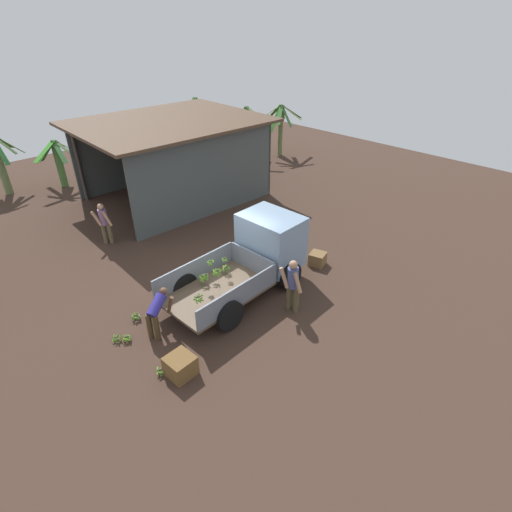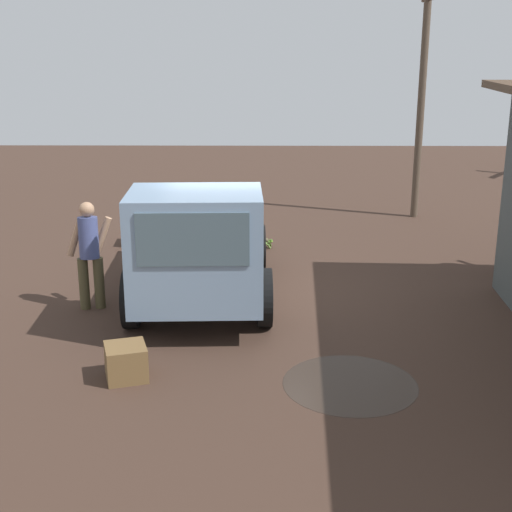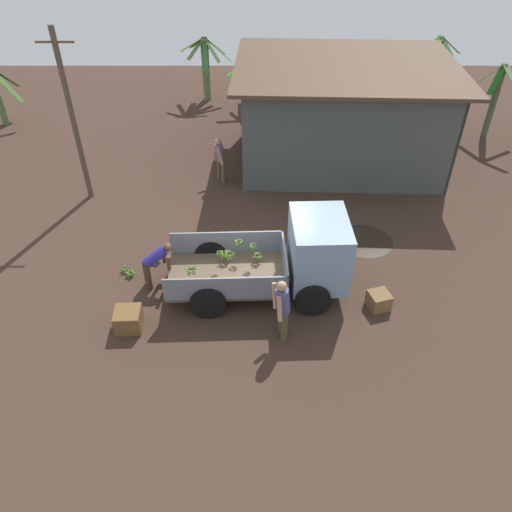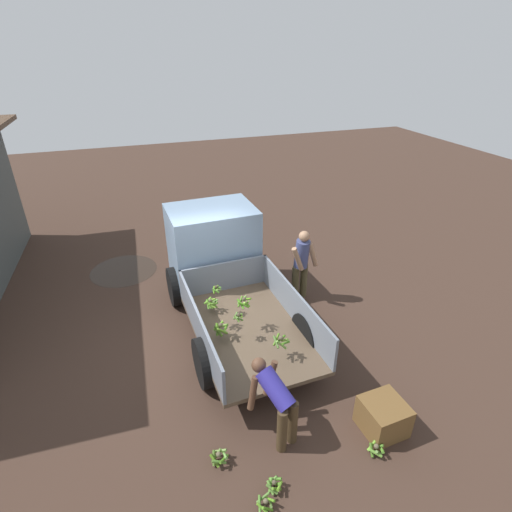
# 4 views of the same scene
# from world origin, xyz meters

# --- Properties ---
(ground) EXTENTS (36.00, 36.00, 0.00)m
(ground) POSITION_xyz_m (0.00, 0.00, 0.00)
(ground) COLOR #3F2C22
(mud_patch_0) EXTENTS (1.71, 1.71, 0.01)m
(mud_patch_0) POSITION_xyz_m (3.22, 1.39, 0.00)
(mud_patch_0) COLOR #2D2119
(mud_patch_0) RESTS_ON ground
(cargo_truck) EXTENTS (4.69, 2.35, 2.12)m
(cargo_truck) POSITION_xyz_m (1.07, -0.70, 1.10)
(cargo_truck) COLOR brown
(cargo_truck) RESTS_ON ground
(warehouse_shed) EXTENTS (8.07, 6.60, 3.53)m
(warehouse_shed) POSITION_xyz_m (3.55, 6.88, 2.52)
(warehouse_shed) COLOR #464C4B
(warehouse_shed) RESTS_ON ground
(utility_pole) EXTENTS (1.10, 0.17, 5.49)m
(utility_pole) POSITION_xyz_m (-5.74, 4.00, 2.82)
(utility_pole) COLOR brown
(utility_pole) RESTS_ON ground
(banana_palm_1) EXTENTS (2.34, 2.08, 2.87)m
(banana_palm_1) POSITION_xyz_m (-2.40, 12.91, 1.53)
(banana_palm_1) COLOR #647746
(banana_palm_1) RESTS_ON ground
(banana_palm_2) EXTENTS (1.98, 2.69, 2.97)m
(banana_palm_2) POSITION_xyz_m (9.45, 8.70, 1.62)
(banana_palm_2) COLOR #51603F
(banana_palm_2) RESTS_ON ground
(banana_palm_4) EXTENTS (2.53, 2.37, 2.29)m
(banana_palm_4) POSITION_xyz_m (-0.10, 12.04, 1.23)
(banana_palm_4) COLOR #467135
(banana_palm_4) RESTS_ON ground
(banana_palm_5) EXTENTS (2.08, 2.25, 3.42)m
(banana_palm_5) POSITION_xyz_m (7.56, 10.91, 1.88)
(banana_palm_5) COLOR olive
(banana_palm_5) RESTS_ON ground
(person_foreground_visitor) EXTENTS (0.48, 0.75, 1.74)m
(person_foreground_visitor) POSITION_xyz_m (0.54, -2.48, 0.97)
(person_foreground_visitor) COLOR brown
(person_foreground_visitor) RESTS_ON ground
(person_worker_loading) EXTENTS (0.85, 0.70, 1.25)m
(person_worker_loading) POSITION_xyz_m (-2.73, -0.58, 0.76)
(person_worker_loading) COLOR #43321E
(person_worker_loading) RESTS_ON ground
(person_bystander_near_shed) EXTENTS (0.63, 0.61, 1.64)m
(person_bystander_near_shed) POSITION_xyz_m (-1.34, 5.04, 0.91)
(person_bystander_near_shed) COLOR brown
(person_bystander_near_shed) RESTS_ON ground
(banana_bunch_on_ground_0) EXTENTS (0.27, 0.27, 0.20)m
(banana_bunch_on_ground_0) POSITION_xyz_m (-3.53, -1.84, 0.11)
(banana_bunch_on_ground_0) COLOR brown
(banana_bunch_on_ground_0) RESTS_ON ground
(banana_bunch_on_ground_1) EXTENTS (0.29, 0.28, 0.21)m
(banana_bunch_on_ground_1) POSITION_xyz_m (-2.91, 0.36, 0.13)
(banana_bunch_on_ground_1) COLOR brown
(banana_bunch_on_ground_1) RESTS_ON ground
(banana_bunch_on_ground_2) EXTENTS (0.26, 0.26, 0.19)m
(banana_bunch_on_ground_2) POSITION_xyz_m (-3.54, -0.24, 0.11)
(banana_bunch_on_ground_2) COLOR brown
(banana_bunch_on_ground_2) RESTS_ON ground
(banana_bunch_on_ground_3) EXTENTS (0.26, 0.26, 0.19)m
(banana_bunch_on_ground_3) POSITION_xyz_m (-3.73, -0.05, 0.11)
(banana_bunch_on_ground_3) COLOR brown
(banana_bunch_on_ground_3) RESTS_ON ground
(wooden_crate_0) EXTENTS (0.66, 0.66, 0.53)m
(wooden_crate_0) POSITION_xyz_m (-3.18, -2.18, 0.26)
(wooden_crate_0) COLOR brown
(wooden_crate_0) RESTS_ON ground
(wooden_crate_1) EXTENTS (0.64, 0.64, 0.45)m
(wooden_crate_1) POSITION_xyz_m (3.07, -1.47, 0.22)
(wooden_crate_1) COLOR brown
(wooden_crate_1) RESTS_ON ground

